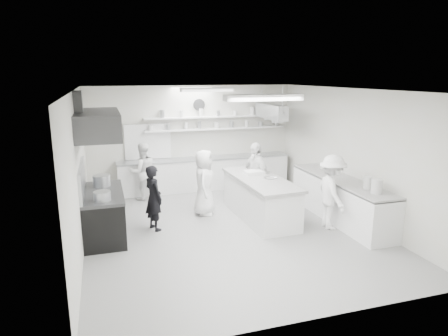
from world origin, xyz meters
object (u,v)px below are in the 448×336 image
object	(u,v)px
back_counter	(205,174)
cook_stove	(154,198)
stove	(104,215)
cook_back	(143,172)
prep_island	(260,199)
right_counter	(340,200)

from	to	relation	value
back_counter	cook_stove	size ratio (longest dim) A/B	3.49
back_counter	cook_stove	world-z (taller)	cook_stove
back_counter	stove	bearing A→B (deg)	-136.01
cook_stove	cook_back	world-z (taller)	cook_back
back_counter	prep_island	xyz separation A→B (m)	(0.62, -2.73, -0.01)
right_counter	cook_back	size ratio (longest dim) A/B	2.13
stove	back_counter	size ratio (longest dim) A/B	0.36
prep_island	cook_stove	xyz separation A→B (m)	(-2.48, -0.01, 0.26)
right_counter	back_counter	bearing A→B (deg)	124.65
back_counter	prep_island	world-z (taller)	back_counter
back_counter	prep_island	distance (m)	2.80
stove	cook_stove	bearing A→B (deg)	3.05
stove	right_counter	bearing A→B (deg)	-6.52
right_counter	cook_back	world-z (taller)	cook_back
cook_stove	cook_back	distance (m)	2.24
prep_island	cook_stove	distance (m)	2.49
right_counter	cook_stove	bearing A→B (deg)	171.14
cook_stove	cook_back	bearing A→B (deg)	-22.35
back_counter	cook_back	xyz separation A→B (m)	(-1.85, -0.50, 0.31)
back_counter	right_counter	world-z (taller)	right_counter
back_counter	cook_stove	bearing A→B (deg)	-124.06
stove	back_counter	distance (m)	4.03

